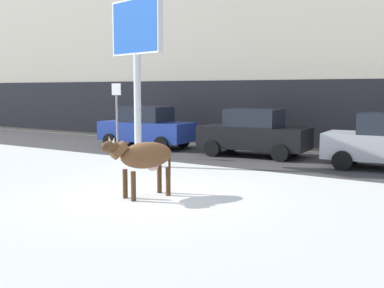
{
  "coord_description": "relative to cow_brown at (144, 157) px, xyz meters",
  "views": [
    {
      "loc": [
        7.19,
        -8.76,
        2.6
      ],
      "look_at": [
        0.01,
        2.16,
        1.1
      ],
      "focal_mm": 44.75,
      "sensor_mm": 36.0,
      "label": 1
    }
  ],
  "objects": [
    {
      "name": "cow_brown",
      "position": [
        0.0,
        0.0,
        0.0
      ],
      "size": [
        1.03,
        1.92,
        1.54
      ],
      "color": "brown",
      "rests_on": "ground"
    },
    {
      "name": "street_sign",
      "position": [
        -5.21,
        4.79,
        0.68
      ],
      "size": [
        0.44,
        0.08,
        2.82
      ],
      "color": "gray",
      "rests_on": "ground"
    },
    {
      "name": "building_facade",
      "position": [
        0.01,
        13.38,
        5.49
      ],
      "size": [
        44.0,
        6.1,
        13.0
      ],
      "color": "#BCB29E",
      "rests_on": "ground"
    },
    {
      "name": "car_black_sedan",
      "position": [
        -0.94,
        7.89,
        -0.09
      ],
      "size": [
        4.32,
        2.22,
        1.84
      ],
      "color": "black",
      "rests_on": "ground"
    },
    {
      "name": "billboard",
      "position": [
        -3.16,
        3.55,
        3.32
      ],
      "size": [
        2.49,
        0.8,
        5.56
      ],
      "color": "silver",
      "rests_on": "ground"
    },
    {
      "name": "road_strip",
      "position": [
        0.01,
        7.77,
        -0.99
      ],
      "size": [
        60.0,
        5.6,
        0.01
      ],
      "primitive_type": "cube",
      "color": "#423F3F",
      "rests_on": "ground"
    },
    {
      "name": "ground_plane",
      "position": [
        0.01,
        -0.1,
        -0.99
      ],
      "size": [
        120.0,
        120.0,
        0.0
      ],
      "primitive_type": "plane",
      "color": "white"
    },
    {
      "name": "car_blue_sedan",
      "position": [
        -6.18,
        7.78,
        -0.09
      ],
      "size": [
        4.32,
        2.22,
        1.84
      ],
      "color": "#233D9E",
      "rests_on": "ground"
    },
    {
      "name": "pedestrian_near_billboard",
      "position": [
        -2.89,
        10.79,
        -0.11
      ],
      "size": [
        0.36,
        0.24,
        1.73
      ],
      "color": "#282833",
      "rests_on": "ground"
    }
  ]
}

